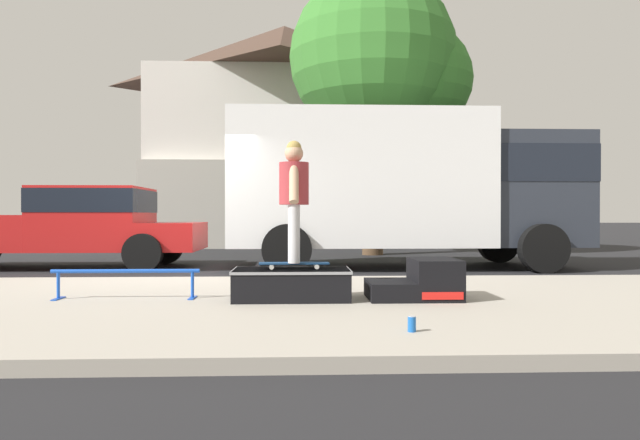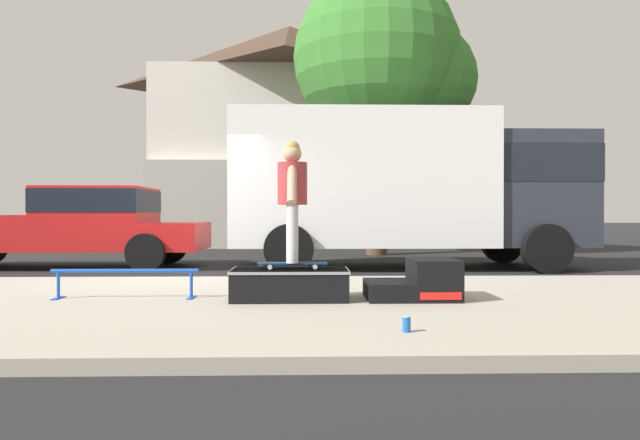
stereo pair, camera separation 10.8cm
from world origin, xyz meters
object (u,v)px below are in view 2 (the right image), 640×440
at_px(skate_box, 290,283).
at_px(skateboard, 292,264).
at_px(box_truck, 408,183).
at_px(kicker_ramp, 419,282).
at_px(street_tree_main, 387,64).
at_px(skater_kid, 292,191).
at_px(soda_can, 407,324).
at_px(pickup_truck_red, 71,223).
at_px(grind_rail, 125,276).

relative_size(skate_box, skateboard, 1.65).
bearing_deg(skateboard, box_truck, 66.29).
distance_m(kicker_ramp, street_tree_main, 10.09).
distance_m(skater_kid, soda_can, 2.38).
bearing_deg(street_tree_main, skate_box, -104.86).
bearing_deg(pickup_truck_red, kicker_ramp, -41.32).
bearing_deg(box_truck, skater_kid, -113.71).
bearing_deg(box_truck, pickup_truck_red, 178.69).
relative_size(skate_box, grind_rail, 0.79).
height_order(skateboard, street_tree_main, street_tree_main).
distance_m(skateboard, box_truck, 5.65).
distance_m(skate_box, soda_can, 2.06).
xyz_separation_m(skateboard, pickup_truck_red, (-4.56, 5.22, 0.38)).
bearing_deg(pickup_truck_red, soda_can, -52.04).
distance_m(box_truck, street_tree_main, 5.05).
height_order(skateboard, skater_kid, skater_kid).
distance_m(skate_box, kicker_ramp, 1.45).
bearing_deg(street_tree_main, skater_kid, -104.77).
distance_m(kicker_ramp, skateboard, 1.44).
xyz_separation_m(skate_box, skateboard, (0.03, 0.05, 0.21)).
bearing_deg(skater_kid, kicker_ramp, -1.91).
bearing_deg(skate_box, pickup_truck_red, 130.78).
relative_size(grind_rail, skater_kid, 1.21).
relative_size(box_truck, pickup_truck_red, 1.21).
xyz_separation_m(skate_box, skater_kid, (0.03, 0.05, 1.03)).
xyz_separation_m(soda_can, street_tree_main, (1.37, 10.65, 4.91)).
xyz_separation_m(kicker_ramp, box_truck, (0.80, 5.11, 1.40)).
height_order(kicker_ramp, box_truck, box_truck).
bearing_deg(skate_box, grind_rail, 176.12).
bearing_deg(kicker_ramp, pickup_truck_red, 138.68).
bearing_deg(street_tree_main, pickup_truck_red, -152.54).
bearing_deg(box_truck, street_tree_main, 88.53).
bearing_deg(grind_rail, skate_box, -3.88).
relative_size(skate_box, pickup_truck_red, 0.23).
bearing_deg(skateboard, soda_can, -62.85).
bearing_deg(kicker_ramp, skate_box, 179.98).
relative_size(skate_box, street_tree_main, 0.17).
xyz_separation_m(grind_rail, box_truck, (4.11, 4.98, 1.33)).
height_order(pickup_truck_red, street_tree_main, street_tree_main).
bearing_deg(soda_can, skater_kid, 117.15).
distance_m(box_truck, pickup_truck_red, 6.84).
height_order(grind_rail, pickup_truck_red, pickup_truck_red).
xyz_separation_m(kicker_ramp, grind_rail, (-3.31, 0.13, 0.07)).
bearing_deg(skateboard, skate_box, -119.53).
height_order(kicker_ramp, pickup_truck_red, pickup_truck_red).
bearing_deg(soda_can, grind_rail, 145.68).
relative_size(skate_box, soda_can, 10.27).
bearing_deg(skater_kid, skateboard, 90.00).
bearing_deg(soda_can, kicker_ramp, 75.49).
relative_size(skateboard, soda_can, 6.24).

